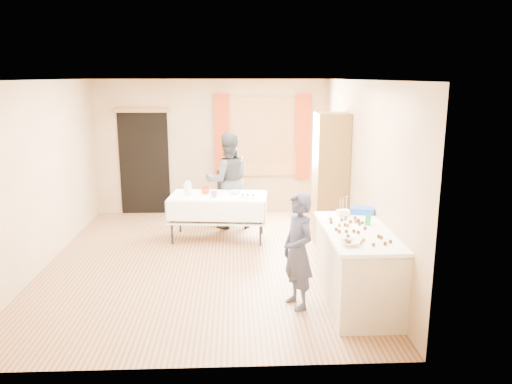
{
  "coord_description": "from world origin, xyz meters",
  "views": [
    {
      "loc": [
        0.45,
        -6.92,
        2.65
      ],
      "look_at": [
        0.76,
        0.0,
        1.04
      ],
      "focal_mm": 35.0,
      "sensor_mm": 36.0,
      "label": 1
    }
  ],
  "objects_px": {
    "party_table": "(218,213)",
    "woman": "(228,181)",
    "counter": "(357,267)",
    "cabinet": "(330,179)",
    "chair": "(229,206)",
    "girl": "(298,251)"
  },
  "relations": [
    {
      "from": "cabinet",
      "to": "counter",
      "type": "distance_m",
      "value": 2.38
    },
    {
      "from": "cabinet",
      "to": "chair",
      "type": "xyz_separation_m",
      "value": [
        -1.64,
        1.23,
        -0.76
      ]
    },
    {
      "from": "cabinet",
      "to": "counter",
      "type": "bearing_deg",
      "value": -92.48
    },
    {
      "from": "counter",
      "to": "chair",
      "type": "bearing_deg",
      "value": 113.52
    },
    {
      "from": "party_table",
      "to": "counter",
      "type": "bearing_deg",
      "value": -50.17
    },
    {
      "from": "party_table",
      "to": "girl",
      "type": "bearing_deg",
      "value": -63.32
    },
    {
      "from": "cabinet",
      "to": "chair",
      "type": "bearing_deg",
      "value": 143.12
    },
    {
      "from": "party_table",
      "to": "chair",
      "type": "bearing_deg",
      "value": 85.87
    },
    {
      "from": "cabinet",
      "to": "girl",
      "type": "distance_m",
      "value": 2.53
    },
    {
      "from": "girl",
      "to": "woman",
      "type": "height_order",
      "value": "woman"
    },
    {
      "from": "cabinet",
      "to": "chair",
      "type": "height_order",
      "value": "cabinet"
    },
    {
      "from": "counter",
      "to": "chair",
      "type": "height_order",
      "value": "chair"
    },
    {
      "from": "cabinet",
      "to": "girl",
      "type": "bearing_deg",
      "value": -108.91
    },
    {
      "from": "cabinet",
      "to": "woman",
      "type": "relative_size",
      "value": 1.23
    },
    {
      "from": "party_table",
      "to": "woman",
      "type": "height_order",
      "value": "woman"
    },
    {
      "from": "chair",
      "to": "counter",
      "type": "bearing_deg",
      "value": -76.15
    },
    {
      "from": "party_table",
      "to": "chair",
      "type": "distance_m",
      "value": 1.06
    },
    {
      "from": "counter",
      "to": "woman",
      "type": "distance_m",
      "value": 3.55
    },
    {
      "from": "party_table",
      "to": "girl",
      "type": "xyz_separation_m",
      "value": [
        1.0,
        -2.57,
        0.24
      ]
    },
    {
      "from": "girl",
      "to": "woman",
      "type": "relative_size",
      "value": 0.81
    },
    {
      "from": "counter",
      "to": "party_table",
      "type": "height_order",
      "value": "counter"
    },
    {
      "from": "party_table",
      "to": "cabinet",
      "type": "bearing_deg",
      "value": -0.69
    }
  ]
}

